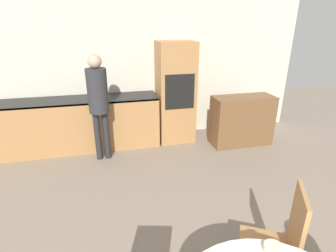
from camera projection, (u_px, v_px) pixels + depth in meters
wall_back at (134, 69)px, 4.76m from camera, size 6.44×0.05×2.60m
kitchen_counter at (80, 123)px, 4.53m from camera, size 2.70×0.60×0.90m
oven_unit at (175, 93)px, 4.75m from camera, size 0.64×0.59×1.80m
sideboard at (242, 120)px, 4.72m from camera, size 1.08×0.45×0.89m
chair_far_right at (281, 240)px, 2.00m from camera, size 0.55×0.55×0.99m
person_standing at (98, 97)px, 3.95m from camera, size 0.30×0.30×1.67m
bowl_centre at (273, 249)px, 1.62m from camera, size 0.12×0.12×0.05m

